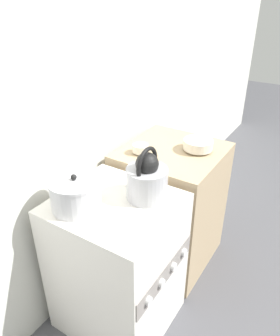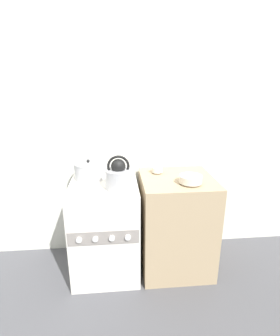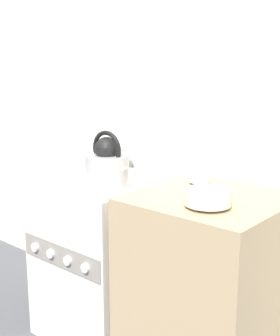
# 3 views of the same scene
# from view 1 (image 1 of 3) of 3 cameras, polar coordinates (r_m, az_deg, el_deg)

# --- Properties ---
(wall_back) EXTENTS (7.00, 0.06, 2.50)m
(wall_back) POSITION_cam_1_polar(r_m,az_deg,el_deg) (1.64, -15.81, 10.68)
(wall_back) COLOR silver
(wall_back) RESTS_ON ground_plane
(stove) EXTENTS (0.56, 0.61, 0.82)m
(stove) POSITION_cam_1_polar(r_m,az_deg,el_deg) (1.86, -3.92, -16.39)
(stove) COLOR silver
(stove) RESTS_ON ground_plane
(counter) EXTENTS (0.61, 0.60, 0.85)m
(counter) POSITION_cam_1_polar(r_m,az_deg,el_deg) (2.26, 5.22, -6.53)
(counter) COLOR tan
(counter) RESTS_ON ground_plane
(kettle) EXTENTS (0.25, 0.20, 0.27)m
(kettle) POSITION_cam_1_polar(r_m,az_deg,el_deg) (1.58, 1.25, -1.87)
(kettle) COLOR #B2B2B7
(kettle) RESTS_ON stove
(cooking_pot) EXTENTS (0.24, 0.24, 0.18)m
(cooking_pot) POSITION_cam_1_polar(r_m,az_deg,el_deg) (1.55, -11.16, -4.38)
(cooking_pot) COLOR silver
(cooking_pot) RESTS_ON stove
(enamel_bowl) EXTENTS (0.18, 0.18, 0.07)m
(enamel_bowl) POSITION_cam_1_polar(r_m,az_deg,el_deg) (2.03, 10.08, 4.04)
(enamel_bowl) COLOR beige
(enamel_bowl) RESTS_ON counter
(small_ceramic_bowl) EXTENTS (0.10, 0.10, 0.06)m
(small_ceramic_bowl) POSITION_cam_1_polar(r_m,az_deg,el_deg) (1.97, 0.08, 3.43)
(small_ceramic_bowl) COLOR beige
(small_ceramic_bowl) RESTS_ON counter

